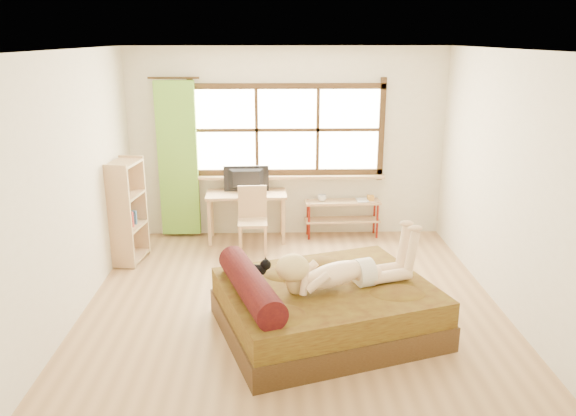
{
  "coord_description": "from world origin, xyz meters",
  "views": [
    {
      "loc": [
        -0.19,
        -5.69,
        2.82
      ],
      "look_at": [
        -0.04,
        0.2,
        1.02
      ],
      "focal_mm": 35.0,
      "sensor_mm": 36.0,
      "label": 1
    }
  ],
  "objects_px": {
    "chair": "(253,215)",
    "bookshelf": "(127,211)",
    "pipe_shelf": "(343,210)",
    "kitten": "(254,270)",
    "woman": "(344,258)",
    "desk": "(246,199)",
    "bed": "(322,306)"
  },
  "relations": [
    {
      "from": "chair",
      "to": "bookshelf",
      "type": "distance_m",
      "value": 1.65
    },
    {
      "from": "chair",
      "to": "pipe_shelf",
      "type": "height_order",
      "value": "chair"
    },
    {
      "from": "kitten",
      "to": "chair",
      "type": "relative_size",
      "value": 0.34
    },
    {
      "from": "woman",
      "to": "kitten",
      "type": "relative_size",
      "value": 4.67
    },
    {
      "from": "desk",
      "to": "woman",
      "type": "bearing_deg",
      "value": -70.2
    },
    {
      "from": "woman",
      "to": "pipe_shelf",
      "type": "relative_size",
      "value": 1.28
    },
    {
      "from": "woman",
      "to": "desk",
      "type": "relative_size",
      "value": 1.23
    },
    {
      "from": "chair",
      "to": "desk",
      "type": "bearing_deg",
      "value": 103.08
    },
    {
      "from": "kitten",
      "to": "bookshelf",
      "type": "height_order",
      "value": "bookshelf"
    },
    {
      "from": "woman",
      "to": "desk",
      "type": "height_order",
      "value": "woman"
    },
    {
      "from": "bed",
      "to": "chair",
      "type": "bearing_deg",
      "value": 90.29
    },
    {
      "from": "kitten",
      "to": "bookshelf",
      "type": "bearing_deg",
      "value": 115.03
    },
    {
      "from": "bed",
      "to": "desk",
      "type": "bearing_deg",
      "value": 89.79
    },
    {
      "from": "pipe_shelf",
      "to": "kitten",
      "type": "bearing_deg",
      "value": -116.71
    },
    {
      "from": "desk",
      "to": "pipe_shelf",
      "type": "distance_m",
      "value": 1.42
    },
    {
      "from": "woman",
      "to": "chair",
      "type": "distance_m",
      "value": 2.52
    },
    {
      "from": "bed",
      "to": "kitten",
      "type": "bearing_deg",
      "value": 152.05
    },
    {
      "from": "kitten",
      "to": "woman",
      "type": "bearing_deg",
      "value": -27.99
    },
    {
      "from": "kitten",
      "to": "bookshelf",
      "type": "xyz_separation_m",
      "value": [
        -1.68,
        1.79,
        0.06
      ]
    },
    {
      "from": "pipe_shelf",
      "to": "bookshelf",
      "type": "distance_m",
      "value": 3.03
    },
    {
      "from": "desk",
      "to": "bookshelf",
      "type": "xyz_separation_m",
      "value": [
        -1.49,
        -0.74,
        0.07
      ]
    },
    {
      "from": "pipe_shelf",
      "to": "bookshelf",
      "type": "relative_size",
      "value": 0.82
    },
    {
      "from": "bed",
      "to": "pipe_shelf",
      "type": "distance_m",
      "value": 2.82
    },
    {
      "from": "bookshelf",
      "to": "desk",
      "type": "bearing_deg",
      "value": 34.11
    },
    {
      "from": "bookshelf",
      "to": "kitten",
      "type": "bearing_deg",
      "value": -38.95
    },
    {
      "from": "chair",
      "to": "pipe_shelf",
      "type": "bearing_deg",
      "value": 18.96
    },
    {
      "from": "desk",
      "to": "bookshelf",
      "type": "height_order",
      "value": "bookshelf"
    },
    {
      "from": "bookshelf",
      "to": "pipe_shelf",
      "type": "bearing_deg",
      "value": 24.37
    },
    {
      "from": "desk",
      "to": "pipe_shelf",
      "type": "height_order",
      "value": "desk"
    },
    {
      "from": "bed",
      "to": "kitten",
      "type": "distance_m",
      "value": 0.77
    },
    {
      "from": "desk",
      "to": "bed",
      "type": "bearing_deg",
      "value": -73.73
    },
    {
      "from": "bookshelf",
      "to": "woman",
      "type": "bearing_deg",
      "value": -29.4
    }
  ]
}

